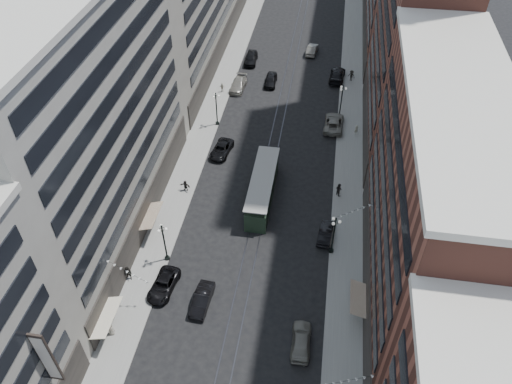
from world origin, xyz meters
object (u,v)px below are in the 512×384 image
Objects in this scene: car_4 at (301,341)px; pedestrian_8 at (356,129)px; car_11 at (334,123)px; car_13 at (271,80)px; car_5 at (202,300)px; streetcar at (262,189)px; car_8 at (238,85)px; lamppost_se_far at (334,234)px; car_12 at (337,75)px; car_9 at (251,58)px; pedestrian_1 at (111,329)px; car_14 at (312,50)px; pedestrian_7 at (339,189)px; pedestrian_6 at (222,87)px; lamppost_sw_mid at (216,108)px; car_7 at (222,149)px; pedestrian_9 at (351,76)px; pedestrian_2 at (128,273)px; lamppost_sw_far at (164,241)px; pedestrian_5 at (185,186)px; car_2 at (163,285)px; car_10 at (326,233)px; lamppost_se_mid at (341,100)px.

pedestrian_8 reaches higher than car_4.
car_11 reaches higher than car_13.
streetcar is at bearing 80.65° from car_5.
car_8 is 5.70m from car_13.
car_12 is (-0.80, 39.58, -2.21)m from lamppost_se_far.
car_11 is at bearing 63.99° from streetcar.
car_9 is at bearing 101.70° from streetcar.
streetcar is at bearing -117.91° from pedestrian_1.
pedestrian_7 is (6.25, -38.61, 0.28)m from car_14.
car_12 reaches higher than pedestrian_1.
pedestrian_6 reaches higher than car_11.
car_9 is 3.41× the size of pedestrian_6.
car_5 is 43.33m from car_8.
lamppost_se_far is 12.18m from streetcar.
lamppost_sw_mid reaches higher than car_12.
lamppost_sw_mid is 1.08× the size of car_7.
pedestrian_9 is at bearing 39.19° from lamppost_sw_mid.
pedestrian_7 reaches higher than pedestrian_6.
pedestrian_8 is at bearing -64.84° from pedestrian_9.
pedestrian_2 is at bearing -96.20° from lamppost_sw_mid.
lamppost_sw_far is 1.17× the size of car_13.
lamppost_sw_mid is 7.53m from car_7.
pedestrian_6 is (-6.52, 41.62, 0.15)m from car_5.
pedestrian_5 is 37.94m from pedestrian_9.
pedestrian_5 is 27.18m from pedestrian_8.
car_12 is 10.19m from car_14.
pedestrian_6 is 0.99× the size of pedestrian_8.
lamppost_sw_mid reaches higher than car_11.
pedestrian_7 is (9.66, 2.00, -0.55)m from streetcar.
car_2 is 40.42m from pedestrian_6.
streetcar is 2.73× the size of car_5.
lamppost_sw_far is 1.00× the size of lamppost_se_far.
lamppost_sw_mid is 38.96m from car_4.
car_13 is (9.76, 43.63, -0.31)m from pedestrian_2.
pedestrian_2 is 58.08m from car_14.
pedestrian_8 is (20.18, 31.75, 0.23)m from car_2.
car_7 is at bearing -91.16° from car_9.
pedestrian_1 is 64.48m from car_14.
car_9 reaches higher than car_5.
car_5 is 36.44m from car_11.
car_4 is (16.00, -8.45, -2.29)m from lamppost_sw_far.
lamppost_se_far is 38.22m from car_13.
car_13 is 29.54m from pedestrian_5.
car_12 is at bearing 91.16° from lamppost_se_far.
lamppost_sw_mid reaches higher than car_8.
car_11 is at bearing 6.68° from lamppost_sw_mid.
car_8 is (-0.83, 17.72, 0.09)m from car_7.
car_10 is 7.66m from pedestrian_7.
pedestrian_5 is (-13.51, -40.83, 0.13)m from car_14.
lamppost_se_mid reaches higher than pedestrian_6.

